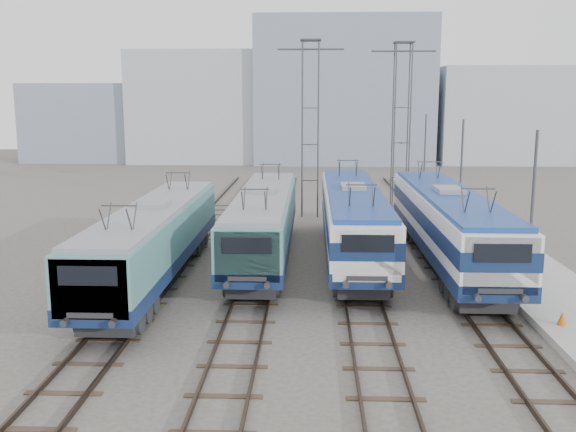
{
  "coord_description": "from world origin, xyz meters",
  "views": [
    {
      "loc": [
        0.19,
        -22.5,
        8.16
      ],
      "look_at": [
        -0.95,
        7.0,
        2.73
      ],
      "focal_mm": 40.0,
      "sensor_mm": 36.0,
      "label": 1
    }
  ],
  "objects_px": {
    "locomotive_far_left": "(154,237)",
    "safety_cone": "(562,318)",
    "locomotive_far_right": "(448,221)",
    "mast_mid": "(461,182)",
    "mast_front": "(531,221)",
    "catenary_tower_east": "(401,120)",
    "catenary_tower_west": "(310,121)",
    "locomotive_center_right": "(353,216)",
    "mast_rear": "(425,161)",
    "locomotive_center_left": "(264,219)"
  },
  "relations": [
    {
      "from": "locomotive_center_left",
      "to": "catenary_tower_west",
      "type": "bearing_deg",
      "value": 80.11
    },
    {
      "from": "mast_mid",
      "to": "mast_rear",
      "type": "distance_m",
      "value": 12.0
    },
    {
      "from": "mast_front",
      "to": "mast_mid",
      "type": "bearing_deg",
      "value": 90.0
    },
    {
      "from": "locomotive_center_right",
      "to": "catenary_tower_west",
      "type": "distance_m",
      "value": 13.38
    },
    {
      "from": "catenary_tower_east",
      "to": "mast_mid",
      "type": "bearing_deg",
      "value": -78.14
    },
    {
      "from": "locomotive_center_left",
      "to": "locomotive_center_right",
      "type": "xyz_separation_m",
      "value": [
        4.5,
        0.45,
        0.14
      ]
    },
    {
      "from": "locomotive_far_left",
      "to": "locomotive_center_right",
      "type": "xyz_separation_m",
      "value": [
        9.0,
        4.76,
        0.15
      ]
    },
    {
      "from": "locomotive_far_left",
      "to": "mast_mid",
      "type": "bearing_deg",
      "value": 30.99
    },
    {
      "from": "mast_mid",
      "to": "catenary_tower_east",
      "type": "bearing_deg",
      "value": 101.86
    },
    {
      "from": "locomotive_center_right",
      "to": "catenary_tower_east",
      "type": "relative_size",
      "value": 1.5
    },
    {
      "from": "catenary_tower_east",
      "to": "locomotive_far_right",
      "type": "bearing_deg",
      "value": -89.1
    },
    {
      "from": "locomotive_center_right",
      "to": "safety_cone",
      "type": "bearing_deg",
      "value": -56.45
    },
    {
      "from": "locomotive_far_right",
      "to": "mast_mid",
      "type": "distance_m",
      "value": 6.23
    },
    {
      "from": "catenary_tower_west",
      "to": "mast_front",
      "type": "distance_m",
      "value": 22.0
    },
    {
      "from": "locomotive_far_left",
      "to": "catenary_tower_east",
      "type": "distance_m",
      "value": 23.77
    },
    {
      "from": "mast_front",
      "to": "safety_cone",
      "type": "bearing_deg",
      "value": -81.33
    },
    {
      "from": "locomotive_center_left",
      "to": "mast_rear",
      "type": "xyz_separation_m",
      "value": [
        10.85,
        16.9,
        1.35
      ]
    },
    {
      "from": "locomotive_center_right",
      "to": "mast_front",
      "type": "height_order",
      "value": "mast_front"
    },
    {
      "from": "mast_mid",
      "to": "locomotive_center_left",
      "type": "bearing_deg",
      "value": -155.68
    },
    {
      "from": "mast_front",
      "to": "catenary_tower_east",
      "type": "bearing_deg",
      "value": 95.45
    },
    {
      "from": "locomotive_far_right",
      "to": "catenary_tower_east",
      "type": "xyz_separation_m",
      "value": [
        -0.25,
        15.83,
        4.32
      ]
    },
    {
      "from": "locomotive_far_left",
      "to": "catenary_tower_east",
      "type": "xyz_separation_m",
      "value": [
        13.25,
        19.22,
        4.49
      ]
    },
    {
      "from": "locomotive_center_left",
      "to": "safety_cone",
      "type": "relative_size",
      "value": 35.31
    },
    {
      "from": "locomotive_center_right",
      "to": "catenary_tower_west",
      "type": "xyz_separation_m",
      "value": [
        -2.25,
        12.46,
        4.35
      ]
    },
    {
      "from": "catenary_tower_east",
      "to": "safety_cone",
      "type": "relative_size",
      "value": 24.61
    },
    {
      "from": "catenary_tower_west",
      "to": "catenary_tower_east",
      "type": "distance_m",
      "value": 6.8
    },
    {
      "from": "locomotive_center_left",
      "to": "locomotive_far_right",
      "type": "distance_m",
      "value": 9.05
    },
    {
      "from": "catenary_tower_east",
      "to": "mast_front",
      "type": "relative_size",
      "value": 1.71
    },
    {
      "from": "catenary_tower_west",
      "to": "locomotive_far_left",
      "type": "bearing_deg",
      "value": -111.41
    },
    {
      "from": "locomotive_far_right",
      "to": "catenary_tower_west",
      "type": "distance_m",
      "value": 15.98
    },
    {
      "from": "locomotive_far_left",
      "to": "mast_mid",
      "type": "relative_size",
      "value": 2.45
    },
    {
      "from": "catenary_tower_east",
      "to": "mast_mid",
      "type": "distance_m",
      "value": 10.69
    },
    {
      "from": "locomotive_center_left",
      "to": "catenary_tower_west",
      "type": "xyz_separation_m",
      "value": [
        2.25,
        12.9,
        4.49
      ]
    },
    {
      "from": "locomotive_center_right",
      "to": "catenary_tower_east",
      "type": "bearing_deg",
      "value": 73.62
    },
    {
      "from": "locomotive_far_left",
      "to": "safety_cone",
      "type": "distance_m",
      "value": 16.74
    },
    {
      "from": "locomotive_center_left",
      "to": "mast_mid",
      "type": "distance_m",
      "value": 11.98
    },
    {
      "from": "locomotive_far_right",
      "to": "safety_cone",
      "type": "bearing_deg",
      "value": -75.66
    },
    {
      "from": "locomotive_far_right",
      "to": "mast_front",
      "type": "distance_m",
      "value": 6.55
    },
    {
      "from": "locomotive_far_left",
      "to": "locomotive_center_left",
      "type": "bearing_deg",
      "value": 43.8
    },
    {
      "from": "locomotive_far_left",
      "to": "locomotive_far_right",
      "type": "xyz_separation_m",
      "value": [
        13.5,
        3.39,
        0.18
      ]
    },
    {
      "from": "catenary_tower_west",
      "to": "mast_front",
      "type": "relative_size",
      "value": 1.71
    },
    {
      "from": "locomotive_far_left",
      "to": "catenary_tower_west",
      "type": "height_order",
      "value": "catenary_tower_west"
    },
    {
      "from": "locomotive_far_right",
      "to": "mast_front",
      "type": "height_order",
      "value": "mast_front"
    },
    {
      "from": "locomotive_far_left",
      "to": "catenary_tower_east",
      "type": "relative_size",
      "value": 1.43
    },
    {
      "from": "locomotive_center_right",
      "to": "mast_mid",
      "type": "bearing_deg",
      "value": 35.06
    },
    {
      "from": "locomotive_far_right",
      "to": "mast_rear",
      "type": "xyz_separation_m",
      "value": [
        1.85,
        17.83,
        1.17
      ]
    },
    {
      "from": "locomotive_center_right",
      "to": "mast_rear",
      "type": "height_order",
      "value": "mast_rear"
    },
    {
      "from": "mast_rear",
      "to": "safety_cone",
      "type": "bearing_deg",
      "value": -89.14
    },
    {
      "from": "mast_mid",
      "to": "mast_front",
      "type": "bearing_deg",
      "value": -90.0
    },
    {
      "from": "locomotive_far_left",
      "to": "mast_mid",
      "type": "xyz_separation_m",
      "value": [
        15.35,
        9.22,
        1.35
      ]
    }
  ]
}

